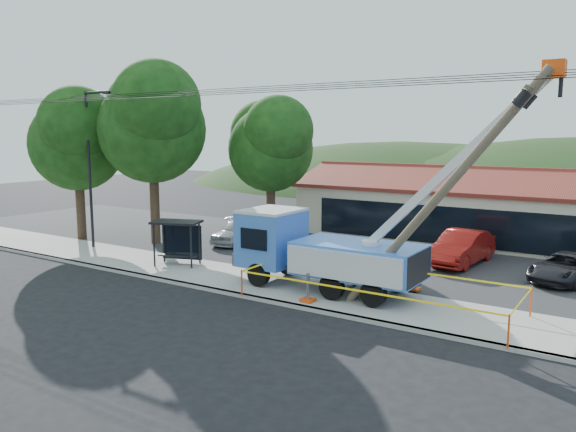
% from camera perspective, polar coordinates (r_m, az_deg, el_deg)
% --- Properties ---
extents(ground, '(120.00, 120.00, 0.00)m').
position_cam_1_polar(ground, '(21.32, -6.30, -9.93)').
color(ground, black).
rests_on(ground, ground).
extents(curb, '(60.00, 0.25, 0.15)m').
position_cam_1_polar(curb, '(22.88, -2.93, -8.40)').
color(curb, '#AEABA3').
rests_on(curb, ground).
extents(sidewalk, '(60.00, 4.00, 0.15)m').
position_cam_1_polar(sidewalk, '(24.38, -0.29, -7.33)').
color(sidewalk, '#AEABA3').
rests_on(sidewalk, ground).
extents(parking_lot, '(60.00, 12.00, 0.10)m').
position_cam_1_polar(parking_lot, '(31.18, 7.84, -3.95)').
color(parking_lot, '#28282B').
rests_on(parking_lot, ground).
extents(strip_mall, '(22.50, 8.53, 4.67)m').
position_cam_1_polar(strip_mall, '(36.98, 18.85, 0.50)').
color(strip_mall, beige).
rests_on(strip_mall, ground).
extents(streetlight, '(2.13, 0.22, 9.00)m').
position_cam_1_polar(streetlight, '(33.73, -19.35, 5.60)').
color(streetlight, black).
rests_on(streetlight, ground).
extents(tree_west_near, '(7.56, 6.72, 10.80)m').
position_cam_1_polar(tree_west_near, '(34.31, -13.67, 9.58)').
color(tree_west_near, '#332316').
rests_on(tree_west_near, ground).
extents(tree_west_far, '(6.84, 6.08, 9.48)m').
position_cam_1_polar(tree_west_far, '(37.18, -20.67, 7.66)').
color(tree_west_far, '#332316').
rests_on(tree_west_far, ground).
extents(tree_lot, '(6.30, 5.60, 8.94)m').
position_cam_1_polar(tree_lot, '(34.84, -1.79, 7.63)').
color(tree_lot, '#332316').
rests_on(tree_lot, ground).
extents(hill_west, '(78.40, 56.00, 28.00)m').
position_cam_1_polar(hill_west, '(76.20, 11.48, 3.23)').
color(hill_west, '#193613').
rests_on(hill_west, ground).
extents(power_lines, '(60.00, 1.42, 8.68)m').
position_cam_1_polar(power_lines, '(36.92, -25.24, 4.57)').
color(power_lines, brown).
rests_on(power_lines, ground).
extents(utility_truck, '(12.69, 4.31, 8.82)m').
position_cam_1_polar(utility_truck, '(23.64, 3.60, -3.35)').
color(utility_truck, black).
rests_on(utility_truck, ground).
extents(leaning_pole, '(7.05, 1.85, 8.77)m').
position_cam_1_polar(leaning_pole, '(20.29, 15.90, 2.90)').
color(leaning_pole, brown).
rests_on(leaning_pole, ground).
extents(bus_shelter, '(2.66, 2.12, 2.24)m').
position_cam_1_polar(bus_shelter, '(28.57, -11.11, -1.65)').
color(bus_shelter, black).
rests_on(bus_shelter, ground).
extents(caution_tape, '(10.33, 3.75, 1.08)m').
position_cam_1_polar(caution_tape, '(21.79, 9.14, -6.99)').
color(caution_tape, '#FA4A0D').
rests_on(caution_tape, ground).
extents(car_silver, '(2.03, 4.47, 1.49)m').
position_cam_1_polar(car_silver, '(34.00, -4.88, -2.95)').
color(car_silver, '#B4B7BB').
rests_on(car_silver, ground).
extents(car_red, '(2.27, 5.27, 1.69)m').
position_cam_1_polar(car_red, '(29.97, 17.12, -4.86)').
color(car_red, maroon).
rests_on(car_red, ground).
extents(car_white, '(4.49, 2.10, 1.27)m').
position_cam_1_polar(car_white, '(35.49, -3.04, -2.45)').
color(car_white, white).
rests_on(car_white, ground).
extents(car_dark, '(3.18, 4.91, 1.26)m').
position_cam_1_polar(car_dark, '(28.30, 26.30, -6.15)').
color(car_dark, black).
rests_on(car_dark, ground).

